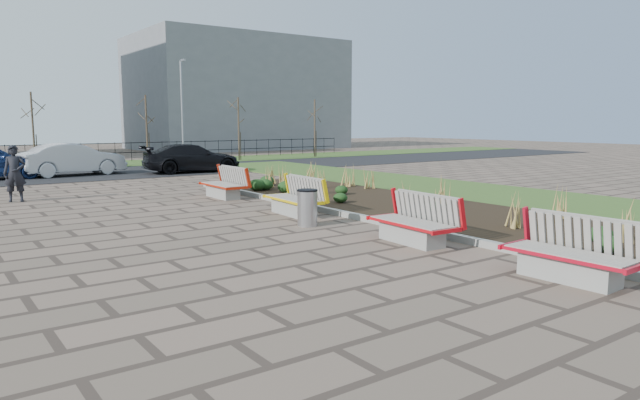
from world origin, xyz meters
TOP-DOWN VIEW (x-y plane):
  - ground at (0.00, 0.00)m, footprint 120.00×120.00m
  - planting_bed at (6.25, 5.00)m, footprint 4.50×18.00m
  - planting_curb at (3.92, 5.00)m, footprint 0.16×18.00m
  - grass_verge_near at (11.00, 5.00)m, footprint 5.00×38.00m
  - grass_verge_far at (0.00, 28.00)m, footprint 80.00×5.00m
  - road at (0.00, 22.00)m, footprint 80.00×7.00m
  - bench_a at (3.00, -1.67)m, footprint 0.98×2.13m
  - bench_b at (3.00, 1.83)m, footprint 1.03×2.15m
  - bench_c at (3.00, 6.35)m, footprint 1.04×2.16m
  - bench_d at (3.00, 10.60)m, footprint 0.91×2.11m
  - litter_bin at (2.37, 4.73)m, footprint 0.48×0.48m
  - pedestrian at (-2.71, 13.58)m, footprint 0.75×0.59m
  - car_silver at (0.83, 21.77)m, footprint 4.72×2.13m
  - car_black at (6.00, 20.05)m, footprint 4.95×2.42m
  - tree_c at (0.00, 26.50)m, footprint 1.40×1.40m
  - tree_d at (6.00, 26.50)m, footprint 1.40×1.40m
  - tree_e at (12.00, 26.50)m, footprint 1.40×1.40m
  - tree_f at (18.00, 26.50)m, footprint 1.40×1.40m
  - lamp_east at (8.00, 26.00)m, footprint 0.24×0.60m
  - railing_fence at (0.00, 29.50)m, footprint 44.00×0.10m
  - building_grey at (20.00, 42.00)m, footprint 18.00×12.00m

SIDE VIEW (x-z plane):
  - ground at x=0.00m, z-range 0.00..0.00m
  - road at x=0.00m, z-range 0.00..0.02m
  - grass_verge_near at x=11.00m, z-range 0.00..0.04m
  - grass_verge_far at x=0.00m, z-range 0.00..0.04m
  - planting_bed at x=6.25m, z-range 0.00..0.10m
  - planting_curb at x=3.92m, z-range 0.00..0.15m
  - litter_bin at x=2.37m, z-range 0.00..0.87m
  - bench_a at x=3.00m, z-range 0.00..1.00m
  - bench_b at x=3.00m, z-range 0.00..1.00m
  - bench_c at x=3.00m, z-range 0.00..1.00m
  - bench_d at x=3.00m, z-range 0.00..1.00m
  - railing_fence at x=0.00m, z-range 0.04..1.24m
  - car_black at x=6.00m, z-range 0.02..1.41m
  - car_silver at x=0.83m, z-range 0.02..1.52m
  - pedestrian at x=-2.71m, z-range 0.00..1.79m
  - tree_c at x=0.00m, z-range 0.04..4.04m
  - tree_d at x=6.00m, z-range 0.04..4.04m
  - tree_e at x=12.00m, z-range 0.04..4.04m
  - tree_f at x=18.00m, z-range 0.04..4.04m
  - lamp_east at x=8.00m, z-range 0.04..6.04m
  - building_grey at x=20.00m, z-range 0.00..10.00m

